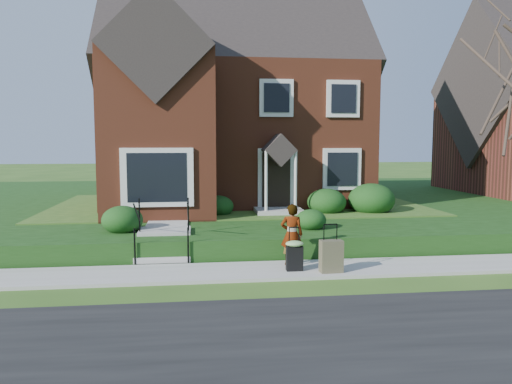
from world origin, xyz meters
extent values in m
plane|color=#2D5119|center=(0.00, 0.00, 0.00)|extent=(120.00, 120.00, 0.00)
cube|color=black|center=(0.00, -5.00, 0.01)|extent=(60.00, 6.00, 0.01)
cube|color=#9E9B93|center=(0.00, 0.00, 0.04)|extent=(60.00, 1.60, 0.08)
cube|color=#16360E|center=(4.00, 10.90, 0.30)|extent=(44.00, 20.00, 0.60)
cube|color=#9E9B93|center=(-2.50, 5.00, 0.63)|extent=(1.20, 6.00, 0.06)
cube|color=brown|center=(0.00, 10.00, 3.30)|extent=(10.00, 8.00, 5.40)
cube|color=brown|center=(-2.80, 5.20, 3.30)|extent=(3.60, 2.40, 5.40)
cube|color=silver|center=(-2.80, 4.05, 2.00)|extent=(2.20, 0.30, 1.80)
cube|color=black|center=(1.20, 5.94, 1.65)|extent=(1.00, 0.12, 2.10)
cube|color=black|center=(3.60, 5.95, 2.10)|extent=(1.40, 0.10, 1.50)
cube|color=brown|center=(3.00, 10.00, 8.20)|extent=(0.90, 0.90, 3.00)
cube|color=#9E9B93|center=(-2.50, 1.00, 0.15)|extent=(1.40, 0.30, 0.15)
cube|color=#9E9B93|center=(-2.50, 1.30, 0.30)|extent=(1.40, 0.30, 0.15)
cube|color=#9E9B93|center=(-2.50, 1.60, 0.45)|extent=(1.40, 0.30, 0.15)
cube|color=#9E9B93|center=(-2.50, 1.90, 0.60)|extent=(1.40, 0.30, 0.15)
cube|color=#9E9B93|center=(-2.50, 2.45, 0.60)|extent=(1.40, 0.80, 0.15)
cylinder|color=black|center=(-3.15, 0.85, 0.53)|extent=(0.04, 0.04, 0.90)
cylinder|color=black|center=(-3.15, 2.05, 1.13)|extent=(0.04, 0.04, 0.90)
cylinder|color=black|center=(-1.85, 0.85, 0.53)|extent=(0.04, 0.04, 0.90)
cylinder|color=black|center=(-1.85, 2.05, 1.13)|extent=(0.04, 0.04, 0.90)
ellipsoid|color=black|center=(-4.06, 5.18, 1.08)|extent=(1.38, 1.38, 0.96)
ellipsoid|color=black|center=(-0.88, 5.43, 0.97)|extent=(1.05, 1.05, 0.74)
ellipsoid|color=black|center=(2.92, 5.43, 1.08)|extent=(1.36, 1.36, 0.95)
ellipsoid|color=black|center=(4.53, 5.39, 1.17)|extent=(1.63, 1.63, 1.14)
ellipsoid|color=black|center=(-3.68, 2.63, 1.00)|extent=(1.14, 1.14, 0.80)
ellipsoid|color=black|center=(1.64, 2.41, 0.91)|extent=(0.88, 0.88, 0.62)
imported|color=#999999|center=(0.67, 0.36, 0.83)|extent=(0.61, 0.46, 1.51)
cube|color=black|center=(0.63, -0.20, 0.37)|extent=(0.39, 0.22, 0.58)
cylinder|color=black|center=(0.63, -0.20, 1.09)|extent=(0.23, 0.03, 0.03)
cylinder|color=black|center=(0.51, -0.20, 0.88)|extent=(0.02, 0.02, 0.43)
cylinder|color=black|center=(0.75, -0.20, 0.88)|extent=(0.02, 0.02, 0.43)
cylinder|color=black|center=(0.50, -0.20, 0.11)|extent=(0.04, 0.06, 0.06)
cylinder|color=black|center=(0.77, -0.20, 0.11)|extent=(0.04, 0.06, 0.06)
ellipsoid|color=#86B668|center=(0.63, -0.20, 0.73)|extent=(0.43, 0.35, 0.14)
cube|color=brown|center=(1.45, -0.45, 0.45)|extent=(0.53, 0.31, 0.75)
cylinder|color=black|center=(1.45, -0.45, 1.19)|extent=(0.31, 0.04, 0.03)
cylinder|color=black|center=(1.29, -0.45, 1.01)|extent=(0.02, 0.02, 0.36)
cylinder|color=black|center=(1.60, -0.45, 1.01)|extent=(0.02, 0.02, 0.36)
cylinder|color=black|center=(1.26, -0.45, 0.11)|extent=(0.04, 0.06, 0.06)
cylinder|color=black|center=(1.63, -0.45, 0.11)|extent=(0.04, 0.06, 0.06)
camera|label=1|loc=(-1.67, -11.46, 3.10)|focal=35.00mm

